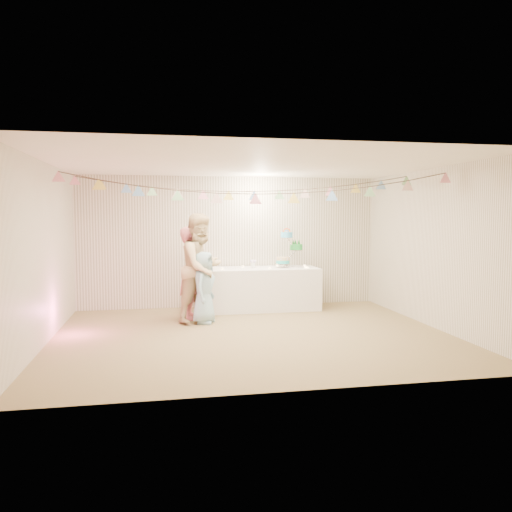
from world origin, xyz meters
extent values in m
plane|color=olive|center=(0.00, 0.00, 0.00)|extent=(6.00, 6.00, 0.00)
plane|color=white|center=(0.00, 0.00, 2.60)|extent=(6.00, 6.00, 0.00)
plane|color=silver|center=(0.00, 2.50, 1.30)|extent=(6.00, 6.00, 0.00)
plane|color=silver|center=(0.00, -2.50, 1.30)|extent=(6.00, 6.00, 0.00)
plane|color=silver|center=(-3.00, 0.00, 1.30)|extent=(5.00, 5.00, 0.00)
plane|color=silver|center=(3.00, 0.00, 1.30)|extent=(5.00, 5.00, 0.00)
cube|color=white|center=(0.56, 2.04, 0.41)|extent=(2.17, 0.87, 0.81)
cylinder|color=white|center=(0.01, 1.99, 0.76)|extent=(0.34, 0.34, 0.02)
imported|color=#D36E71|center=(-0.85, 1.40, 0.82)|extent=(0.46, 0.64, 1.63)
imported|color=#D6B783|center=(-0.69, 1.14, 0.93)|extent=(1.15, 1.13, 1.87)
imported|color=#91BBCE|center=(-0.67, 0.99, 0.61)|extent=(0.58, 0.70, 1.22)
cylinder|color=#FFD88C|center=(-0.24, 1.89, 0.83)|extent=(0.04, 0.04, 0.03)
cylinder|color=#FFD88C|center=(0.21, 2.22, 0.83)|extent=(0.04, 0.04, 0.03)
cylinder|color=#FFD88C|center=(0.66, 1.82, 0.83)|extent=(0.04, 0.04, 0.03)
cylinder|color=#FFD88C|center=(0.91, 2.26, 0.83)|extent=(0.04, 0.04, 0.03)
cylinder|color=#FFD88C|center=(1.38, 1.86, 0.83)|extent=(0.04, 0.04, 0.03)
cylinder|color=#FFD88C|center=(1.46, 2.19, 0.83)|extent=(0.04, 0.04, 0.03)
cylinder|color=#FFD88C|center=(1.41, 1.82, 0.83)|extent=(0.04, 0.04, 0.03)
camera|label=1|loc=(-1.36, -7.42, 1.84)|focal=35.00mm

